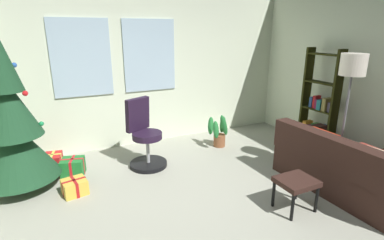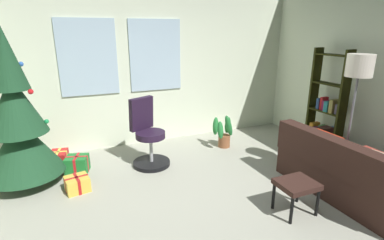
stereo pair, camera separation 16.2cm
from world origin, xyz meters
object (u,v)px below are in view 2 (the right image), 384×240
object	(u,v)px
potted_plant	(224,132)
bookshelf	(327,108)
gift_box_green	(77,164)
gift_box_gold	(77,184)
gift_box_red	(59,158)
footstool	(297,187)
floor_lamp	(358,77)
office_chair	(148,139)
holiday_tree	(18,124)
couch	(369,175)

from	to	relation	value
potted_plant	bookshelf	bearing A→B (deg)	-29.29
gift_box_green	potted_plant	size ratio (longest dim) A/B	0.59
gift_box_gold	potted_plant	world-z (taller)	potted_plant
gift_box_green	potted_plant	world-z (taller)	potted_plant
gift_box_green	gift_box_red	bearing A→B (deg)	123.24
footstool	floor_lamp	size ratio (longest dim) A/B	0.25
floor_lamp	potted_plant	bearing A→B (deg)	120.28
office_chair	holiday_tree	bearing A→B (deg)	178.35
footstool	office_chair	world-z (taller)	office_chair
gift_box_green	gift_box_gold	world-z (taller)	gift_box_green
gift_box_red	bookshelf	bearing A→B (deg)	-15.90
footstool	gift_box_red	size ratio (longest dim) A/B	1.19
gift_box_red	gift_box_gold	bearing A→B (deg)	-76.28
gift_box_green	office_chair	world-z (taller)	office_chair
bookshelf	gift_box_green	bearing A→B (deg)	168.46
holiday_tree	gift_box_gold	world-z (taller)	holiday_tree
holiday_tree	gift_box_green	size ratio (longest dim) A/B	6.92
gift_box_gold	floor_lamp	world-z (taller)	floor_lamp
holiday_tree	gift_box_green	distance (m)	0.96
gift_box_gold	office_chair	size ratio (longest dim) A/B	0.31
couch	gift_box_gold	bearing A→B (deg)	155.70
bookshelf	footstool	bearing A→B (deg)	-143.76
bookshelf	floor_lamp	xyz separation A→B (m)	(-0.48, -0.84, 0.65)
couch	floor_lamp	xyz separation A→B (m)	(0.07, 0.42, 1.14)
gift_box_green	floor_lamp	distance (m)	3.97
office_chair	footstool	bearing A→B (deg)	-57.34
office_chair	floor_lamp	xyz separation A→B (m)	(2.35, -1.49, 1.01)
holiday_tree	potted_plant	bearing A→B (deg)	2.13
office_chair	bookshelf	bearing A→B (deg)	-12.93
gift_box_gold	potted_plant	distance (m)	2.51
office_chair	potted_plant	bearing A→B (deg)	6.63
holiday_tree	bookshelf	distance (m)	4.55
gift_box_red	gift_box_green	distance (m)	0.46
couch	gift_box_red	xyz separation A→B (m)	(-3.56, 2.43, -0.17)
footstool	potted_plant	bearing A→B (deg)	84.42
gift_box_green	office_chair	distance (m)	1.08
couch	holiday_tree	world-z (taller)	holiday_tree
footstool	office_chair	bearing A→B (deg)	122.66
holiday_tree	gift_box_green	xyz separation A→B (m)	(0.63, 0.09, -0.71)
couch	footstool	bearing A→B (deg)	177.19
couch	gift_box_green	size ratio (longest dim) A/B	4.82
floor_lamp	gift_box_red	bearing A→B (deg)	151.02
couch	bookshelf	world-z (taller)	bookshelf
gift_box_green	bookshelf	distance (m)	4.00
holiday_tree	gift_box_gold	size ratio (longest dim) A/B	7.76
bookshelf	couch	bearing A→B (deg)	-113.90
office_chair	couch	bearing A→B (deg)	-39.99
holiday_tree	office_chair	distance (m)	1.71
gift_box_green	holiday_tree	bearing A→B (deg)	-171.86
bookshelf	potted_plant	xyz separation A→B (m)	(-1.45, 0.81, -0.49)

